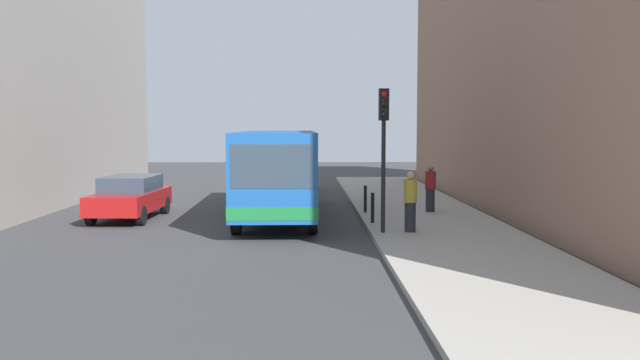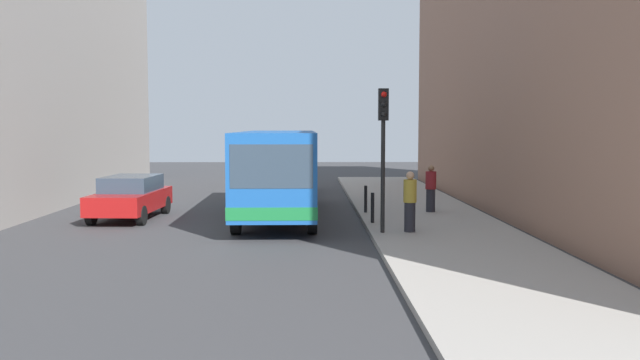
{
  "view_description": "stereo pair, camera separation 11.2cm",
  "coord_description": "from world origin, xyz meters",
  "px_view_note": "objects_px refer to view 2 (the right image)",
  "views": [
    {
      "loc": [
        1.31,
        -20.96,
        3.19
      ],
      "look_at": [
        1.8,
        1.16,
        1.46
      ],
      "focal_mm": 38.63,
      "sensor_mm": 36.0,
      "label": 1
    },
    {
      "loc": [
        1.42,
        -20.96,
        3.19
      ],
      "look_at": [
        1.8,
        1.16,
        1.46
      ],
      "focal_mm": 38.63,
      "sensor_mm": 36.0,
      "label": 2
    }
  ],
  "objects_px": {
    "pedestrian_near_signal": "(410,202)",
    "pedestrian_mid_sidewalk": "(431,189)",
    "bus": "(279,168)",
    "car_beside_bus": "(131,196)",
    "bollard_near": "(373,208)",
    "bollard_mid": "(366,199)",
    "car_behind_bus": "(286,176)",
    "traffic_light": "(383,133)"
  },
  "relations": [
    {
      "from": "pedestrian_near_signal",
      "to": "pedestrian_mid_sidewalk",
      "type": "xyz_separation_m",
      "value": [
        1.43,
        4.61,
        -0.05
      ]
    },
    {
      "from": "bus",
      "to": "car_beside_bus",
      "type": "height_order",
      "value": "bus"
    },
    {
      "from": "bus",
      "to": "pedestrian_near_signal",
      "type": "height_order",
      "value": "bus"
    },
    {
      "from": "bus",
      "to": "bollard_near",
      "type": "bearing_deg",
      "value": 138.08
    },
    {
      "from": "pedestrian_mid_sidewalk",
      "to": "bus",
      "type": "bearing_deg",
      "value": -176.6
    },
    {
      "from": "car_beside_bus",
      "to": "bollard_mid",
      "type": "xyz_separation_m",
      "value": [
        8.14,
        0.46,
        -0.16
      ]
    },
    {
      "from": "car_beside_bus",
      "to": "car_behind_bus",
      "type": "relative_size",
      "value": 0.99
    },
    {
      "from": "car_beside_bus",
      "to": "pedestrian_near_signal",
      "type": "relative_size",
      "value": 2.57
    },
    {
      "from": "bollard_mid",
      "to": "pedestrian_near_signal",
      "type": "relative_size",
      "value": 0.54
    },
    {
      "from": "bus",
      "to": "bollard_near",
      "type": "distance_m",
      "value": 4.24
    },
    {
      "from": "car_beside_bus",
      "to": "bollard_near",
      "type": "relative_size",
      "value": 4.73
    },
    {
      "from": "bus",
      "to": "car_behind_bus",
      "type": "height_order",
      "value": "bus"
    },
    {
      "from": "car_beside_bus",
      "to": "bollard_near",
      "type": "height_order",
      "value": "car_beside_bus"
    },
    {
      "from": "pedestrian_near_signal",
      "to": "car_behind_bus",
      "type": "bearing_deg",
      "value": 166.94
    },
    {
      "from": "traffic_light",
      "to": "pedestrian_mid_sidewalk",
      "type": "xyz_separation_m",
      "value": [
        2.23,
        4.75,
        -2.03
      ]
    },
    {
      "from": "bollard_near",
      "to": "pedestrian_mid_sidewalk",
      "type": "height_order",
      "value": "pedestrian_mid_sidewalk"
    },
    {
      "from": "bollard_near",
      "to": "pedestrian_near_signal",
      "type": "xyz_separation_m",
      "value": [
        0.9,
        -1.88,
        0.4
      ]
    },
    {
      "from": "car_behind_bus",
      "to": "bollard_mid",
      "type": "xyz_separation_m",
      "value": [
        3.1,
        -9.2,
        -0.16
      ]
    },
    {
      "from": "car_beside_bus",
      "to": "pedestrian_near_signal",
      "type": "xyz_separation_m",
      "value": [
        9.04,
        -4.02,
        0.24
      ]
    },
    {
      "from": "pedestrian_mid_sidewalk",
      "to": "bollard_near",
      "type": "bearing_deg",
      "value": -127.2
    },
    {
      "from": "car_behind_bus",
      "to": "pedestrian_near_signal",
      "type": "distance_m",
      "value": 14.26
    },
    {
      "from": "bus",
      "to": "traffic_light",
      "type": "height_order",
      "value": "traffic_light"
    },
    {
      "from": "car_beside_bus",
      "to": "pedestrian_mid_sidewalk",
      "type": "relative_size",
      "value": 2.7
    },
    {
      "from": "pedestrian_near_signal",
      "to": "bollard_mid",
      "type": "bearing_deg",
      "value": 161.99
    },
    {
      "from": "bus",
      "to": "pedestrian_mid_sidewalk",
      "type": "bearing_deg",
      "value": 179.75
    },
    {
      "from": "pedestrian_mid_sidewalk",
      "to": "car_beside_bus",
      "type": "bearing_deg",
      "value": -173.54
    },
    {
      "from": "bollard_mid",
      "to": "pedestrian_near_signal",
      "type": "distance_m",
      "value": 4.59
    },
    {
      "from": "car_beside_bus",
      "to": "bollard_near",
      "type": "xyz_separation_m",
      "value": [
        8.14,
        -2.14,
        -0.16
      ]
    },
    {
      "from": "bus",
      "to": "pedestrian_near_signal",
      "type": "relative_size",
      "value": 6.33
    },
    {
      "from": "car_behind_bus",
      "to": "bollard_near",
      "type": "bearing_deg",
      "value": 109.25
    },
    {
      "from": "car_beside_bus",
      "to": "pedestrian_mid_sidewalk",
      "type": "xyz_separation_m",
      "value": [
        10.46,
        0.59,
        0.19
      ]
    },
    {
      "from": "pedestrian_mid_sidewalk",
      "to": "traffic_light",
      "type": "bearing_deg",
      "value": -111.86
    },
    {
      "from": "bus",
      "to": "bollard_mid",
      "type": "bearing_deg",
      "value": 177.47
    },
    {
      "from": "car_beside_bus",
      "to": "traffic_light",
      "type": "distance_m",
      "value": 9.49
    },
    {
      "from": "bollard_mid",
      "to": "pedestrian_near_signal",
      "type": "bearing_deg",
      "value": -78.65
    },
    {
      "from": "traffic_light",
      "to": "pedestrian_mid_sidewalk",
      "type": "bearing_deg",
      "value": 64.89
    },
    {
      "from": "bollard_near",
      "to": "bollard_mid",
      "type": "bearing_deg",
      "value": 90.0
    },
    {
      "from": "bollard_mid",
      "to": "pedestrian_near_signal",
      "type": "xyz_separation_m",
      "value": [
        0.9,
        -4.48,
        0.4
      ]
    },
    {
      "from": "car_beside_bus",
      "to": "traffic_light",
      "type": "height_order",
      "value": "traffic_light"
    },
    {
      "from": "car_beside_bus",
      "to": "pedestrian_mid_sidewalk",
      "type": "distance_m",
      "value": 10.48
    },
    {
      "from": "bollard_mid",
      "to": "pedestrian_mid_sidewalk",
      "type": "distance_m",
      "value": 2.36
    },
    {
      "from": "bus",
      "to": "traffic_light",
      "type": "distance_m",
      "value": 5.84
    }
  ]
}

